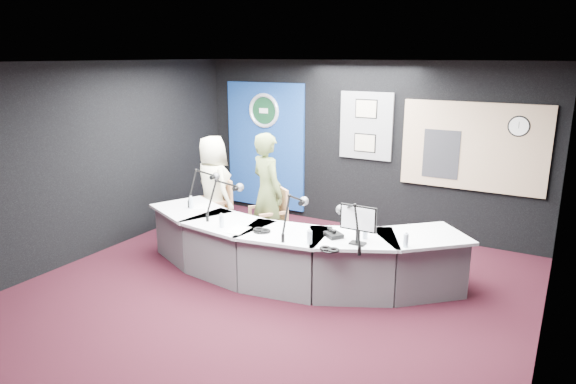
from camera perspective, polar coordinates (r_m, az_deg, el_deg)
The scene contains 33 objects.
ground at distance 6.52m, azimuth -1.96°, elevation -11.22°, with size 6.00×6.00×0.00m, color black.
ceiling at distance 5.85m, azimuth -2.21°, elevation 14.21°, with size 6.00×6.00×0.02m, color silver.
wall_back at distance 8.68m, azimuth 8.34°, elevation 5.04°, with size 6.00×0.02×2.80m, color black.
wall_front at distance 3.93m, azimuth -25.76°, elevation -8.70°, with size 6.00×0.02×2.80m, color black.
wall_left at distance 7.98m, azimuth -20.82°, elevation 3.34°, with size 0.02×6.00×2.80m, color black.
wall_right at distance 5.20m, azimuth 27.49°, elevation -3.29°, with size 0.02×6.00×2.80m, color black.
broadcast_desk at distance 6.82m, azimuth 0.07°, elevation -6.53°, with size 4.50×1.90×0.75m, color silver, non-canonical shape.
backdrop_panel at distance 9.51m, azimuth -2.52°, elevation 5.14°, with size 1.60×0.05×2.30m, color navy.
agency_seal at distance 9.39m, azimuth -2.70°, elevation 9.01°, with size 0.63×0.63×0.07m, color silver.
seal_center at distance 9.39m, azimuth -2.68°, elevation 9.02°, with size 0.48×0.48×0.01m, color #0E341C.
pinboard at distance 8.58m, azimuth 8.67°, elevation 7.28°, with size 0.90×0.04×1.10m, color slate.
framed_photo_upper at distance 8.52m, azimuth 8.67°, elevation 9.12°, with size 0.34×0.02×0.27m, color gray.
framed_photo_lower at distance 8.59m, azimuth 8.52°, elevation 5.41°, with size 0.34×0.02×0.27m, color gray.
booth_window_frame at distance 8.17m, azimuth 19.85°, elevation 4.75°, with size 2.12×0.06×1.32m, color tan.
booth_glow at distance 8.16m, azimuth 19.83°, elevation 4.74°, with size 2.00×0.02×1.20m, color beige.
equipment_rack at distance 8.25m, azimuth 16.64°, elevation 4.05°, with size 0.55×0.02×0.75m, color black.
wall_clock at distance 8.01m, azimuth 24.27°, elevation 6.68°, with size 0.28×0.28×0.01m, color white.
armchair_left at distance 8.36m, azimuth -8.20°, elevation -1.95°, with size 0.52×0.52×0.93m, color #B57B52, non-canonical shape.
armchair_right at distance 7.74m, azimuth -2.27°, elevation -2.82°, with size 0.58×0.58×1.02m, color #B57B52, non-canonical shape.
draped_jacket at distance 8.56m, azimuth -8.27°, elevation -0.44°, with size 0.50×0.10×0.70m, color slate.
person_man at distance 8.26m, azimuth -8.30°, elevation 0.49°, with size 0.81×0.53×1.66m, color beige.
person_woman at distance 7.63m, azimuth -2.30°, elevation -0.07°, with size 0.65×0.43×1.79m, color #566334.
computer_monitor at distance 5.94m, azimuth 7.85°, elevation -2.87°, with size 0.48×0.03×0.33m, color black.
desk_phone at distance 6.24m, azimuth 5.09°, elevation -4.78°, with size 0.21×0.17×0.05m, color black.
headphones_near at distance 5.81m, azimuth 4.63°, elevation -6.37°, with size 0.19×0.19×0.03m, color black.
headphones_far at distance 6.40m, azimuth -2.93°, elevation -4.27°, with size 0.24×0.24×0.04m, color black.
paper_stack at distance 7.54m, azimuth -9.59°, elevation -1.60°, with size 0.20×0.29×0.00m, color white.
notepad at distance 6.49m, azimuth -5.64°, elevation -4.21°, with size 0.22×0.32×0.00m, color white.
boom_mic_a at distance 7.67m, azimuth -9.46°, elevation 0.99°, with size 0.16×0.74×0.60m, color black, non-canonical shape.
boom_mic_b at distance 6.99m, azimuth -7.15°, elevation -0.29°, with size 0.23×0.73×0.60m, color black, non-canonical shape.
boom_mic_c at distance 6.22m, azimuth 0.66°, elevation -2.10°, with size 0.17×0.74×0.60m, color black, non-canonical shape.
boom_mic_d at distance 5.90m, azimuth 6.90°, elevation -3.17°, with size 0.55×0.57×0.60m, color black, non-canonical shape.
water_bottles at distance 6.43m, azimuth -1.11°, elevation -3.49°, with size 3.20×0.57×0.18m, color silver, non-canonical shape.
Camera 1 is at (3.06, -4.98, 2.88)m, focal length 32.00 mm.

